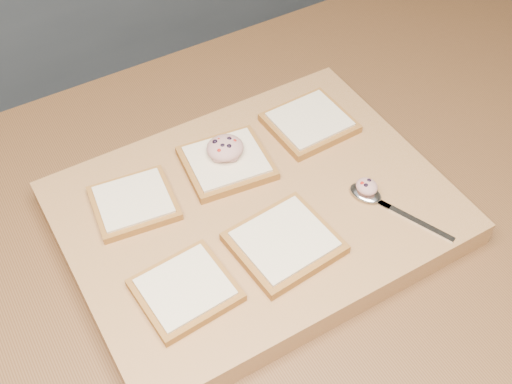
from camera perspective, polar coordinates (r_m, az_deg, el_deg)
island_counter at (r=1.29m, az=-2.42°, el=-15.46°), size 2.00×0.80×0.90m
back_counter at (r=2.26m, az=-20.89°, el=15.31°), size 3.60×0.62×0.94m
cutting_board at (r=0.90m, az=0.00°, el=-1.86°), size 0.52×0.39×0.04m
bread_far_left at (r=0.89m, az=-10.81°, el=-0.92°), size 0.12×0.11×0.02m
bread_far_center at (r=0.93m, az=-2.63°, el=2.65°), size 0.13×0.12×0.02m
bread_far_right at (r=0.99m, az=4.79°, el=6.17°), size 0.12×0.11×0.02m
bread_near_left at (r=0.80m, az=-6.30°, el=-8.63°), size 0.12×0.11×0.02m
bread_near_center at (r=0.83m, az=2.54°, el=-4.51°), size 0.13×0.13×0.02m
tuna_salad_dollop at (r=0.92m, az=-2.77°, el=3.96°), size 0.05×0.05×0.03m
spoon at (r=0.90m, az=10.34°, el=-0.43°), size 0.08×0.15×0.01m
spoon_salad at (r=0.89m, az=9.82°, el=0.50°), size 0.03×0.03×0.02m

